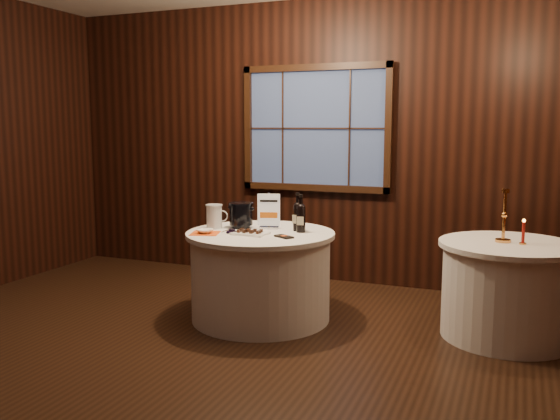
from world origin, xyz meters
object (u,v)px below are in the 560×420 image
at_px(grape_bunch, 232,231).
at_px(glass_pitcher, 214,216).
at_px(sign_stand, 269,216).
at_px(port_bottle_left, 298,214).
at_px(chocolate_box, 284,237).
at_px(cracker_bowl, 205,231).
at_px(red_candle, 523,234).
at_px(port_bottle_right, 301,216).
at_px(brass_candlestick, 504,223).
at_px(main_table, 261,275).
at_px(chocolate_plate, 250,232).
at_px(side_table, 507,290).
at_px(ice_bucket, 241,215).

relative_size(grape_bunch, glass_pitcher, 0.72).
bearing_deg(grape_bunch, sign_stand, 60.87).
height_order(port_bottle_left, chocolate_box, port_bottle_left).
bearing_deg(cracker_bowl, red_candle, 11.47).
relative_size(port_bottle_right, brass_candlestick, 0.77).
relative_size(main_table, port_bottle_left, 3.86).
bearing_deg(main_table, cracker_bowl, -148.77).
bearing_deg(chocolate_plate, main_table, 76.79).
bearing_deg(side_table, cracker_bowl, -167.22).
bearing_deg(side_table, glass_pitcher, -173.29).
relative_size(main_table, brass_candlestick, 3.03).
height_order(main_table, red_candle, red_candle).
distance_m(chocolate_plate, brass_candlestick, 2.04).
xyz_separation_m(port_bottle_right, chocolate_box, (-0.04, -0.28, -0.13)).
bearing_deg(cracker_bowl, glass_pitcher, 100.50).
xyz_separation_m(sign_stand, cracker_bowl, (-0.40, -0.43, -0.09)).
distance_m(ice_bucket, chocolate_box, 0.61).
distance_m(main_table, port_bottle_right, 0.63).
height_order(cracker_bowl, brass_candlestick, brass_candlestick).
bearing_deg(sign_stand, cracker_bowl, -148.58).
distance_m(sign_stand, port_bottle_right, 0.33).
relative_size(sign_stand, chocolate_box, 1.93).
height_order(sign_stand, chocolate_box, sign_stand).
height_order(cracker_bowl, red_candle, red_candle).
height_order(side_table, port_bottle_left, port_bottle_left).
relative_size(grape_bunch, cracker_bowl, 1.12).
bearing_deg(sign_stand, glass_pitcher, -174.44).
relative_size(chocolate_box, grape_bunch, 1.09).
xyz_separation_m(brass_candlestick, red_candle, (0.14, -0.05, -0.07)).
bearing_deg(sign_stand, ice_bucket, 177.10).
height_order(glass_pitcher, brass_candlestick, brass_candlestick).
bearing_deg(side_table, grape_bunch, -168.08).
relative_size(chocolate_plate, cracker_bowl, 2.18).
xyz_separation_m(chocolate_box, glass_pitcher, (-0.73, 0.17, 0.10)).
bearing_deg(grape_bunch, glass_pitcher, 145.79).
bearing_deg(main_table, red_candle, 7.12).
xyz_separation_m(main_table, glass_pitcher, (-0.45, 0.01, 0.49)).
relative_size(sign_stand, ice_bucket, 1.43).
bearing_deg(port_bottle_left, glass_pitcher, -157.33).
bearing_deg(port_bottle_right, sign_stand, 156.39).
bearing_deg(glass_pitcher, port_bottle_right, -12.90).
height_order(port_bottle_left, glass_pitcher, port_bottle_left).
relative_size(port_bottle_left, red_candle, 1.67).
height_order(port_bottle_left, port_bottle_right, port_bottle_left).
xyz_separation_m(ice_bucket, cracker_bowl, (-0.16, -0.38, -0.10)).
distance_m(ice_bucket, brass_candlestick, 2.20).
distance_m(ice_bucket, glass_pitcher, 0.24).
height_order(port_bottle_left, chocolate_plate, port_bottle_left).
relative_size(port_bottle_right, glass_pitcher, 1.52).
bearing_deg(red_candle, chocolate_box, -166.89).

